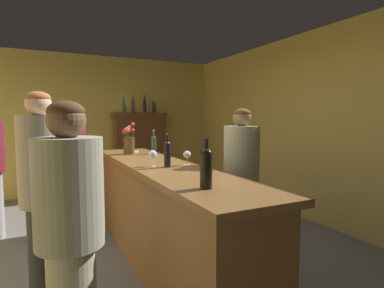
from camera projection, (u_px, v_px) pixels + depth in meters
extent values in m
plane|color=slate|center=(134.00, 264.00, 3.13)|extent=(8.79, 8.79, 0.00)
cube|color=tan|center=(85.00, 124.00, 6.09)|extent=(5.37, 0.12, 2.67)
cube|color=tan|center=(327.00, 127.00, 4.19)|extent=(0.12, 6.88, 2.67)
cube|color=brown|center=(162.00, 219.00, 3.02)|extent=(0.56, 2.99, 0.97)
cube|color=brown|center=(162.00, 167.00, 2.98)|extent=(0.63, 3.11, 0.05)
cube|color=brown|center=(140.00, 151.00, 6.33)|extent=(1.00, 0.32, 1.56)
cube|color=brown|center=(139.00, 114.00, 6.26)|extent=(1.08, 0.38, 0.06)
cylinder|color=black|center=(206.00, 172.00, 1.97)|extent=(0.08, 0.08, 0.22)
sphere|color=black|center=(206.00, 154.00, 1.96)|extent=(0.08, 0.08, 0.08)
cylinder|color=black|center=(206.00, 148.00, 1.95)|extent=(0.03, 0.03, 0.08)
cylinder|color=black|center=(206.00, 140.00, 1.95)|extent=(0.03, 0.03, 0.02)
cylinder|color=black|center=(167.00, 156.00, 2.80)|extent=(0.06, 0.06, 0.20)
sphere|color=black|center=(167.00, 145.00, 2.80)|extent=(0.06, 0.06, 0.06)
cylinder|color=black|center=(167.00, 140.00, 2.79)|extent=(0.02, 0.02, 0.09)
cylinder|color=#A9282D|center=(167.00, 134.00, 2.79)|extent=(0.02, 0.02, 0.02)
cylinder|color=#244831|center=(154.00, 146.00, 3.81)|extent=(0.06, 0.06, 0.20)
sphere|color=#244831|center=(154.00, 138.00, 3.80)|extent=(0.06, 0.06, 0.06)
cylinder|color=#244831|center=(154.00, 135.00, 3.79)|extent=(0.03, 0.03, 0.09)
cylinder|color=gold|center=(154.00, 130.00, 3.79)|extent=(0.03, 0.03, 0.02)
cylinder|color=white|center=(187.00, 165.00, 2.93)|extent=(0.07, 0.07, 0.00)
cylinder|color=white|center=(187.00, 161.00, 2.93)|extent=(0.01, 0.01, 0.06)
ellipsoid|color=white|center=(187.00, 154.00, 2.92)|extent=(0.07, 0.07, 0.07)
cylinder|color=white|center=(153.00, 166.00, 2.86)|extent=(0.06, 0.06, 0.00)
cylinder|color=white|center=(153.00, 162.00, 2.86)|extent=(0.01, 0.01, 0.07)
ellipsoid|color=white|center=(153.00, 155.00, 2.85)|extent=(0.08, 0.08, 0.08)
cylinder|color=#52381B|center=(129.00, 146.00, 3.80)|extent=(0.13, 0.13, 0.21)
cylinder|color=#38602D|center=(133.00, 137.00, 3.80)|extent=(0.01, 0.01, 0.17)
sphere|color=#C93F38|center=(133.00, 130.00, 3.79)|extent=(0.05, 0.05, 0.05)
cylinder|color=#38602D|center=(129.00, 135.00, 3.81)|extent=(0.01, 0.01, 0.20)
sphere|color=orange|center=(129.00, 127.00, 3.81)|extent=(0.04, 0.04, 0.04)
cylinder|color=#38602D|center=(127.00, 137.00, 3.82)|extent=(0.01, 0.01, 0.16)
sphere|color=orange|center=(127.00, 130.00, 3.81)|extent=(0.08, 0.08, 0.08)
cylinder|color=#38602D|center=(126.00, 138.00, 3.79)|extent=(0.01, 0.01, 0.15)
sphere|color=orange|center=(126.00, 132.00, 3.79)|extent=(0.07, 0.07, 0.07)
cylinder|color=#38602D|center=(125.00, 138.00, 3.75)|extent=(0.01, 0.01, 0.15)
sphere|color=#C9373A|center=(125.00, 132.00, 3.75)|extent=(0.06, 0.06, 0.06)
cylinder|color=#38602D|center=(128.00, 137.00, 3.73)|extent=(0.01, 0.01, 0.18)
sphere|color=orange|center=(127.00, 130.00, 3.72)|extent=(0.06, 0.06, 0.06)
cylinder|color=#38602D|center=(133.00, 134.00, 3.77)|extent=(0.01, 0.01, 0.24)
sphere|color=#C73E7A|center=(133.00, 124.00, 3.76)|extent=(0.05, 0.05, 0.05)
cylinder|color=white|center=(132.00, 152.00, 4.03)|extent=(0.18, 0.18, 0.01)
cylinder|color=#22522C|center=(124.00, 106.00, 6.12)|extent=(0.07, 0.07, 0.24)
sphere|color=#22522C|center=(124.00, 100.00, 6.11)|extent=(0.07, 0.07, 0.07)
cylinder|color=#22522C|center=(124.00, 98.00, 6.11)|extent=(0.02, 0.02, 0.08)
cylinder|color=gold|center=(124.00, 96.00, 6.10)|extent=(0.03, 0.03, 0.02)
cylinder|color=#262334|center=(133.00, 107.00, 6.20)|extent=(0.07, 0.07, 0.22)
sphere|color=#262334|center=(133.00, 101.00, 6.19)|extent=(0.07, 0.07, 0.07)
cylinder|color=#262334|center=(133.00, 99.00, 6.19)|extent=(0.03, 0.03, 0.09)
cylinder|color=#B4162B|center=(133.00, 96.00, 6.18)|extent=(0.03, 0.03, 0.02)
cylinder|color=black|center=(145.00, 107.00, 6.30)|extent=(0.06, 0.06, 0.24)
sphere|color=black|center=(145.00, 101.00, 6.29)|extent=(0.06, 0.06, 0.06)
cylinder|color=black|center=(145.00, 98.00, 6.29)|extent=(0.02, 0.02, 0.10)
cylinder|color=#AD1A1A|center=(145.00, 95.00, 6.28)|extent=(0.03, 0.03, 0.02)
cylinder|color=black|center=(154.00, 108.00, 6.39)|extent=(0.07, 0.07, 0.19)
sphere|color=black|center=(154.00, 103.00, 6.38)|extent=(0.07, 0.07, 0.07)
cylinder|color=black|center=(154.00, 102.00, 6.38)|extent=(0.02, 0.02, 0.08)
cylinder|color=gold|center=(154.00, 99.00, 6.38)|extent=(0.03, 0.03, 0.02)
cylinder|color=gray|center=(69.00, 192.00, 1.62)|extent=(0.35, 0.35, 0.57)
sphere|color=brown|center=(66.00, 120.00, 1.59)|extent=(0.20, 0.20, 0.20)
ellipsoid|color=#51311D|center=(66.00, 111.00, 1.59)|extent=(0.19, 0.19, 0.11)
cylinder|color=#292D2D|center=(45.00, 261.00, 2.30)|extent=(0.22, 0.22, 0.83)
cylinder|color=gray|center=(41.00, 161.00, 2.23)|extent=(0.31, 0.31, 0.65)
sphere|color=#D3AF8A|center=(38.00, 104.00, 2.20)|extent=(0.18, 0.18, 0.18)
ellipsoid|color=#9B542D|center=(38.00, 98.00, 2.20)|extent=(0.17, 0.17, 0.10)
cylinder|color=#2B3352|center=(72.00, 204.00, 3.84)|extent=(0.27, 0.27, 0.82)
cylinder|color=maroon|center=(70.00, 146.00, 3.78)|extent=(0.37, 0.37, 0.62)
sphere|color=brown|center=(69.00, 112.00, 3.74)|extent=(0.21, 0.21, 0.21)
ellipsoid|color=#B3A8AA|center=(69.00, 109.00, 3.74)|extent=(0.20, 0.20, 0.11)
cylinder|color=#20254B|center=(241.00, 227.00, 3.04)|extent=(0.25, 0.25, 0.80)
cylinder|color=#B2B297|center=(242.00, 157.00, 2.98)|extent=(0.34, 0.34, 0.59)
sphere|color=olive|center=(242.00, 118.00, 2.95)|extent=(0.18, 0.18, 0.18)
ellipsoid|color=brown|center=(242.00, 113.00, 2.94)|extent=(0.17, 0.17, 0.10)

